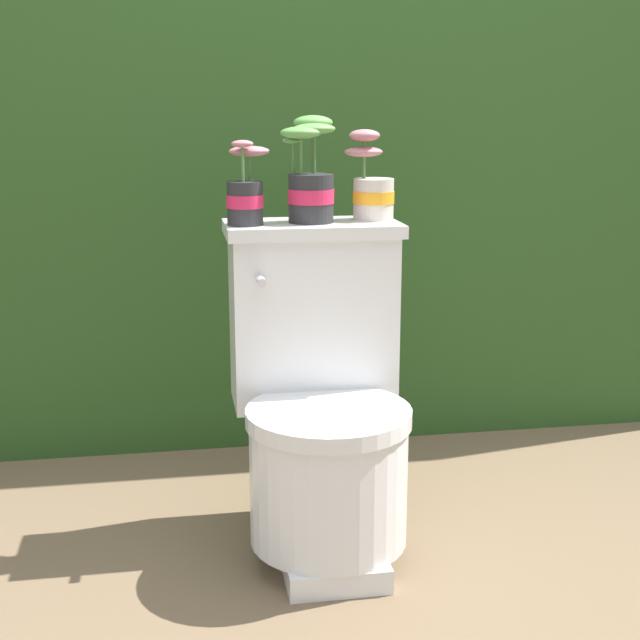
{
  "coord_description": "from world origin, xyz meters",
  "views": [
    {
      "loc": [
        -0.42,
        -1.85,
        1.03
      ],
      "look_at": [
        -0.09,
        0.12,
        0.55
      ],
      "focal_mm": 50.0,
      "sensor_mm": 36.0,
      "label": 1
    }
  ],
  "objects_px": {
    "toilet": "(321,406)",
    "potted_plant_middle": "(372,189)",
    "potted_plant_left": "(245,193)",
    "potted_plant_midleft": "(310,179)"
  },
  "relations": [
    {
      "from": "toilet",
      "to": "potted_plant_left",
      "type": "relative_size",
      "value": 3.92
    },
    {
      "from": "potted_plant_midleft",
      "to": "potted_plant_middle",
      "type": "distance_m",
      "value": 0.16
    },
    {
      "from": "potted_plant_left",
      "to": "potted_plant_midleft",
      "type": "height_order",
      "value": "potted_plant_midleft"
    },
    {
      "from": "potted_plant_left",
      "to": "toilet",
      "type": "bearing_deg",
      "value": -33.85
    },
    {
      "from": "toilet",
      "to": "potted_plant_middle",
      "type": "distance_m",
      "value": 0.53
    },
    {
      "from": "potted_plant_left",
      "to": "potted_plant_middle",
      "type": "bearing_deg",
      "value": 8.43
    },
    {
      "from": "toilet",
      "to": "potted_plant_middle",
      "type": "height_order",
      "value": "potted_plant_middle"
    },
    {
      "from": "potted_plant_middle",
      "to": "potted_plant_left",
      "type": "bearing_deg",
      "value": -171.57
    },
    {
      "from": "toilet",
      "to": "potted_plant_midleft",
      "type": "bearing_deg",
      "value": 91.68
    },
    {
      "from": "toilet",
      "to": "potted_plant_middle",
      "type": "xyz_separation_m",
      "value": [
        0.15,
        0.15,
        0.49
      ]
    }
  ]
}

